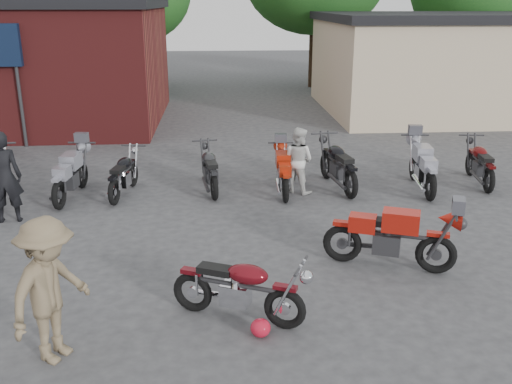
{
  "coord_description": "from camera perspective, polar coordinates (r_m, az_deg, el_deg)",
  "views": [
    {
      "loc": [
        -0.9,
        -7.39,
        4.19
      ],
      "look_at": [
        -0.22,
        2.41,
        0.9
      ],
      "focal_mm": 40.0,
      "sensor_mm": 36.0,
      "label": 1
    }
  ],
  "objects": [
    {
      "name": "tree_3",
      "position": [
        32.1,
        20.66,
        16.71
      ],
      "size": [
        6.08,
        6.08,
        7.6
      ],
      "primitive_type": null,
      "color": "#124317",
      "rests_on": "ground"
    },
    {
      "name": "row_bike_2",
      "position": [
        13.21,
        -13.1,
        1.95
      ],
      "size": [
        0.9,
        1.91,
        1.07
      ],
      "primitive_type": null,
      "rotation": [
        0.0,
        0.0,
        1.4
      ],
      "color": "black",
      "rests_on": "ground"
    },
    {
      "name": "ground",
      "position": [
        8.54,
        2.65,
        -10.89
      ],
      "size": [
        90.0,
        90.0,
        0.0
      ],
      "primitive_type": "plane",
      "color": "#38383B"
    },
    {
      "name": "row_bike_1",
      "position": [
        13.31,
        -18.07,
        1.89
      ],
      "size": [
        0.88,
        2.09,
        1.18
      ],
      "primitive_type": null,
      "rotation": [
        0.0,
        0.0,
        1.47
      ],
      "color": "gray",
      "rests_on": "ground"
    },
    {
      "name": "stucco_building",
      "position": [
        24.4,
        19.15,
        11.8
      ],
      "size": [
        10.0,
        8.0,
        3.5
      ],
      "primitive_type": "cube",
      "color": "tan",
      "rests_on": "ground"
    },
    {
      "name": "row_bike_3",
      "position": [
        13.23,
        -4.66,
        2.51
      ],
      "size": [
        0.89,
        1.99,
        1.11
      ],
      "primitive_type": null,
      "rotation": [
        0.0,
        0.0,
        1.71
      ],
      "color": "#252527",
      "rests_on": "ground"
    },
    {
      "name": "tree_1",
      "position": [
        29.68,
        -12.45,
        17.17
      ],
      "size": [
        5.92,
        5.92,
        7.4
      ],
      "primitive_type": null,
      "color": "#124317",
      "rests_on": "ground"
    },
    {
      "name": "person_dark",
      "position": [
        12.2,
        -23.91,
        1.38
      ],
      "size": [
        0.74,
        0.55,
        1.85
      ],
      "primitive_type": "imported",
      "rotation": [
        0.0,
        0.0,
        3.31
      ],
      "color": "black",
      "rests_on": "ground"
    },
    {
      "name": "person_light",
      "position": [
        13.02,
        4.23,
        3.19
      ],
      "size": [
        0.94,
        0.91,
        1.52
      ],
      "primitive_type": "imported",
      "rotation": [
        0.0,
        0.0,
        2.48
      ],
      "color": "silver",
      "rests_on": "ground"
    },
    {
      "name": "row_bike_6",
      "position": [
        13.75,
        16.33,
        2.69
      ],
      "size": [
        0.91,
        2.18,
        1.23
      ],
      "primitive_type": null,
      "rotation": [
        0.0,
        0.0,
        1.47
      ],
      "color": "#9A9AA8",
      "rests_on": "ground"
    },
    {
      "name": "row_bike_5",
      "position": [
        13.47,
        8.18,
        2.97
      ],
      "size": [
        1.04,
        2.23,
        1.25
      ],
      "primitive_type": null,
      "rotation": [
        0.0,
        0.0,
        1.73
      ],
      "color": "black",
      "rests_on": "ground"
    },
    {
      "name": "helmet",
      "position": [
        7.69,
        0.46,
        -13.43
      ],
      "size": [
        0.35,
        0.35,
        0.25
      ],
      "primitive_type": "ellipsoid",
      "rotation": [
        0.0,
        0.0,
        0.4
      ],
      "color": "red",
      "rests_on": "ground"
    },
    {
      "name": "row_bike_4",
      "position": [
        13.04,
        2.74,
        2.27
      ],
      "size": [
        0.69,
        1.91,
        1.09
      ],
      "primitive_type": null,
      "rotation": [
        0.0,
        0.0,
        1.54
      ],
      "color": "#B3270E",
      "rests_on": "ground"
    },
    {
      "name": "person_tan",
      "position": [
        7.31,
        -19.93,
        -9.24
      ],
      "size": [
        1.17,
        1.38,
        1.85
      ],
      "primitive_type": "imported",
      "rotation": [
        0.0,
        0.0,
        1.07
      ],
      "color": "#78654A",
      "rests_on": "ground"
    },
    {
      "name": "row_bike_7",
      "position": [
        14.68,
        21.5,
        2.9
      ],
      "size": [
        0.89,
        2.01,
        1.12
      ],
      "primitive_type": null,
      "rotation": [
        0.0,
        0.0,
        1.44
      ],
      "color": "#500A0B",
      "rests_on": "ground"
    },
    {
      "name": "vintage_motorcycle",
      "position": [
        7.83,
        -1.61,
        -9.24
      ],
      "size": [
        1.97,
        1.32,
        1.09
      ],
      "primitive_type": null,
      "rotation": [
        0.0,
        0.0,
        -0.41
      ],
      "color": "#5A0B12",
      "rests_on": "ground"
    },
    {
      "name": "sportbike",
      "position": [
        9.55,
        13.45,
        -4.08
      ],
      "size": [
        2.19,
        1.39,
        1.21
      ],
      "primitive_type": null,
      "rotation": [
        0.0,
        0.0,
        -0.37
      ],
      "color": "#B2190E",
      "rests_on": "ground"
    }
  ]
}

